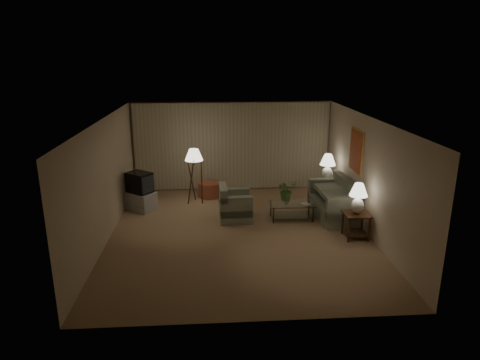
# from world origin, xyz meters

# --- Properties ---
(ground) EXTENTS (7.00, 7.00, 0.00)m
(ground) POSITION_xyz_m (0.00, 0.00, 0.00)
(ground) COLOR #967153
(ground) RESTS_ON ground
(room_shell) EXTENTS (6.04, 7.02, 2.72)m
(room_shell) POSITION_xyz_m (0.02, 1.51, 1.75)
(room_shell) COLOR beige
(room_shell) RESTS_ON ground
(sofa) EXTENTS (1.84, 1.04, 0.78)m
(sofa) POSITION_xyz_m (2.50, 0.88, 0.39)
(sofa) COLOR gray
(sofa) RESTS_ON ground
(armchair) EXTENTS (0.89, 0.84, 0.71)m
(armchair) POSITION_xyz_m (-0.03, 0.86, 0.35)
(armchair) COLOR gray
(armchair) RESTS_ON ground
(side_table_near) EXTENTS (0.56, 0.56, 0.60)m
(side_table_near) POSITION_xyz_m (2.65, -0.47, 0.41)
(side_table_near) COLOR #351E0E
(side_table_near) RESTS_ON ground
(side_table_far) EXTENTS (0.45, 0.38, 0.60)m
(side_table_far) POSITION_xyz_m (2.65, 2.13, 0.39)
(side_table_far) COLOR #351E0E
(side_table_far) RESTS_ON ground
(table_lamp_near) EXTENTS (0.41, 0.41, 0.71)m
(table_lamp_near) POSITION_xyz_m (2.65, -0.47, 1.02)
(table_lamp_near) COLOR white
(table_lamp_near) RESTS_ON side_table_near
(table_lamp_far) EXTENTS (0.44, 0.44, 0.77)m
(table_lamp_far) POSITION_xyz_m (2.65, 2.13, 1.05)
(table_lamp_far) COLOR white
(table_lamp_far) RESTS_ON side_table_far
(coffee_table) EXTENTS (1.14, 0.62, 0.41)m
(coffee_table) POSITION_xyz_m (1.40, 0.78, 0.28)
(coffee_table) COLOR silver
(coffee_table) RESTS_ON ground
(tv_cabinet) EXTENTS (1.28, 1.27, 0.50)m
(tv_cabinet) POSITION_xyz_m (-2.55, 1.72, 0.25)
(tv_cabinet) COLOR #B5B5B7
(tv_cabinet) RESTS_ON ground
(crt_tv) EXTENTS (1.08, 1.07, 0.54)m
(crt_tv) POSITION_xyz_m (-2.55, 1.72, 0.77)
(crt_tv) COLOR black
(crt_tv) RESTS_ON tv_cabinet
(floor_lamp) EXTENTS (0.50, 0.50, 1.55)m
(floor_lamp) POSITION_xyz_m (-1.10, 2.20, 0.81)
(floor_lamp) COLOR #351E0E
(floor_lamp) RESTS_ON ground
(ottoman) EXTENTS (0.85, 0.85, 0.44)m
(ottoman) POSITION_xyz_m (-0.70, 2.69, 0.22)
(ottoman) COLOR #A64D38
(ottoman) RESTS_ON ground
(vase) EXTENTS (0.14, 0.14, 0.14)m
(vase) POSITION_xyz_m (1.25, 0.78, 0.48)
(vase) COLOR white
(vase) RESTS_ON coffee_table
(flowers) EXTENTS (0.58, 0.54, 0.53)m
(flowers) POSITION_xyz_m (1.25, 0.78, 0.82)
(flowers) COLOR #4A7835
(flowers) RESTS_ON vase
(book) EXTENTS (0.24, 0.29, 0.02)m
(book) POSITION_xyz_m (1.65, 0.68, 0.42)
(book) COLOR olive
(book) RESTS_ON coffee_table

